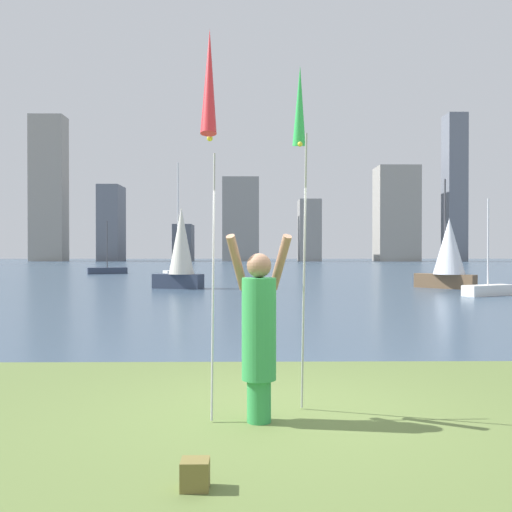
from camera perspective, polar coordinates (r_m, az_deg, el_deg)
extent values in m
cube|color=#384C60|center=(67.79, -0.45, -1.04)|extent=(120.00, 117.14, 0.12)
cube|color=#2D381C|center=(9.38, 1.39, -10.81)|extent=(120.00, 0.70, 0.02)
cylinder|color=green|center=(6.16, 0.30, -14.45)|extent=(0.26, 0.26, 0.45)
cylinder|color=green|center=(6.01, 0.30, -7.38)|extent=(0.37, 0.37, 1.08)
sphere|color=#936B51|center=(5.96, 0.30, -0.97)|extent=(0.26, 0.26, 0.26)
cylinder|color=#936B51|center=(6.11, -1.92, -0.69)|extent=(0.26, 0.42, 0.62)
cylinder|color=#936B51|center=(6.11, 2.48, -0.69)|extent=(0.26, 0.42, 0.62)
cylinder|color=#B2B2B7|center=(6.21, -4.37, -2.63)|extent=(0.02, 0.53, 2.92)
cone|color=red|center=(5.85, -4.78, 17.34)|extent=(0.16, 0.35, 1.13)
sphere|color=yellow|center=(5.81, -4.71, 11.80)|extent=(0.06, 0.06, 0.06)
cylinder|color=#B2B2B7|center=(6.23, 4.89, -2.01)|extent=(0.02, 0.51, 3.05)
cone|color=green|center=(7.00, 4.44, 14.92)|extent=(0.16, 0.31, 0.96)
sphere|color=yellow|center=(6.82, 4.49, 11.24)|extent=(0.06, 0.06, 0.06)
cube|color=olive|center=(4.63, -6.19, -21.14)|extent=(0.22, 0.19, 0.22)
cube|color=#333D51|center=(27.30, -7.91, -2.55)|extent=(2.54, 1.54, 0.70)
cylinder|color=silver|center=(27.30, -7.92, 3.79)|extent=(0.07, 0.07, 5.35)
cone|color=silver|center=(27.18, -7.57, 1.55)|extent=(1.55, 1.55, 3.21)
cube|color=brown|center=(28.64, 18.58, -2.44)|extent=(2.48, 2.54, 0.69)
cylinder|color=#47474C|center=(28.63, 18.59, 2.84)|extent=(0.09, 0.09, 4.58)
cone|color=white|center=(28.50, 18.99, 0.95)|extent=(2.12, 2.12, 2.70)
cube|color=white|center=(24.64, 22.45, -3.23)|extent=(2.35, 1.61, 0.43)
cylinder|color=silver|center=(24.59, 22.47, 1.35)|extent=(0.07, 0.07, 3.51)
cube|color=silver|center=(39.37, -7.85, -1.78)|extent=(2.17, 1.76, 0.46)
cylinder|color=silver|center=(39.34, -7.86, 1.12)|extent=(0.06, 0.06, 3.53)
cube|color=#333D51|center=(45.70, -14.85, -1.44)|extent=(3.16, 2.00, 0.50)
cylinder|color=#47474C|center=(45.68, -14.85, 1.17)|extent=(0.09, 0.09, 3.67)
cube|color=gray|center=(104.63, -20.27, 6.41)|extent=(5.78, 4.00, 25.15)
cube|color=slate|center=(102.56, -14.45, 3.21)|extent=(3.73, 6.53, 13.24)
cube|color=#565B66|center=(101.10, -7.36, 1.34)|extent=(3.32, 6.05, 6.46)
cube|color=gray|center=(98.34, -1.56, 3.74)|extent=(6.33, 3.29, 14.59)
cube|color=gray|center=(98.05, 5.42, 2.59)|extent=(3.73, 5.20, 10.63)
cube|color=gray|center=(100.24, 14.04, 4.14)|extent=(7.02, 5.88, 16.26)
cube|color=slate|center=(102.67, 19.48, 6.51)|extent=(3.26, 4.04, 25.10)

